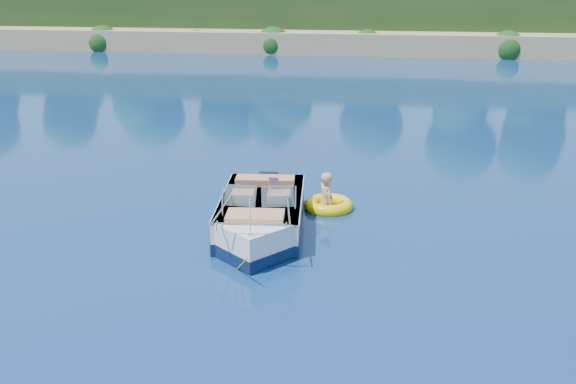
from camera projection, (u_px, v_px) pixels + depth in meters
name	position (u px, v px, depth m)	size (l,w,h in m)	color
ground	(330.00, 278.00, 12.23)	(160.00, 160.00, 0.00)	#0B294F
shoreline	(379.00, 15.00, 71.56)	(170.00, 59.00, 6.00)	#927754
motorboat	(261.00, 219.00, 14.26)	(2.13, 5.10, 1.70)	silver
tow_tube	(329.00, 205.00, 15.82)	(1.29, 1.29, 0.32)	yellow
boy	(325.00, 209.00, 15.78)	(0.58, 0.38, 1.60)	tan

